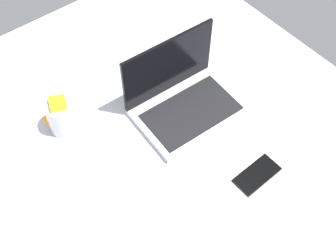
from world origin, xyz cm
name	(u,v)px	position (x,y,z in cm)	size (l,w,h in cm)	color
bed_mattress	(95,187)	(0.00, 0.00, 9.00)	(180.00, 140.00, 18.00)	#B7BCC6
laptop	(183,98)	(36.55, 2.34, 22.41)	(34.02, 24.49, 23.00)	#B7BABC
snack_cup	(61,116)	(2.40, 19.09, 24.01)	(9.90, 9.00, 13.12)	silver
cell_phone	(257,175)	(37.41, -30.69, 18.40)	(6.80, 14.00, 0.80)	black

